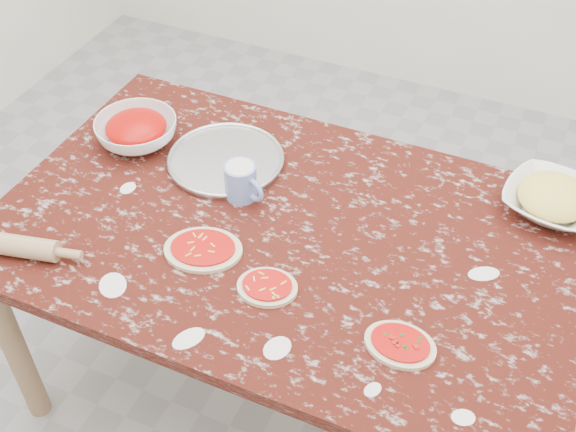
# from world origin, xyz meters

# --- Properties ---
(ground) EXTENTS (4.00, 4.00, 0.00)m
(ground) POSITION_xyz_m (0.00, 0.00, 0.00)
(ground) COLOR gray
(worktable) EXTENTS (1.60, 1.00, 0.75)m
(worktable) POSITION_xyz_m (0.00, 0.00, 0.67)
(worktable) COLOR #38100B
(worktable) RESTS_ON ground
(pizza_tray) EXTENTS (0.42, 0.42, 0.01)m
(pizza_tray) POSITION_xyz_m (-0.29, 0.19, 0.76)
(pizza_tray) COLOR #B2B2B7
(pizza_tray) RESTS_ON worktable
(sauce_bowl) EXTENTS (0.32, 0.32, 0.08)m
(sauce_bowl) POSITION_xyz_m (-0.59, 0.17, 0.79)
(sauce_bowl) COLOR white
(sauce_bowl) RESTS_ON worktable
(cheese_bowl) EXTENTS (0.31, 0.31, 0.06)m
(cheese_bowl) POSITION_xyz_m (0.64, 0.37, 0.78)
(cheese_bowl) COLOR white
(cheese_bowl) RESTS_ON worktable
(flour_mug) EXTENTS (0.13, 0.09, 0.11)m
(flour_mug) POSITION_xyz_m (-0.17, 0.07, 0.81)
(flour_mug) COLOR #738FD9
(flour_mug) RESTS_ON worktable
(pizza_left) EXTENTS (0.25, 0.22, 0.02)m
(pizza_left) POSITION_xyz_m (-0.17, -0.17, 0.76)
(pizza_left) COLOR beige
(pizza_left) RESTS_ON worktable
(pizza_mid) EXTENTS (0.18, 0.16, 0.02)m
(pizza_mid) POSITION_xyz_m (0.04, -0.22, 0.76)
(pizza_mid) COLOR beige
(pizza_mid) RESTS_ON worktable
(pizza_right) EXTENTS (0.17, 0.13, 0.02)m
(pizza_right) POSITION_xyz_m (0.40, -0.25, 0.76)
(pizza_right) COLOR beige
(pizza_right) RESTS_ON worktable
(rolling_pin) EXTENTS (0.30, 0.12, 0.06)m
(rolling_pin) POSITION_xyz_m (-0.64, -0.38, 0.78)
(rolling_pin) COLOR tan
(rolling_pin) RESTS_ON worktable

